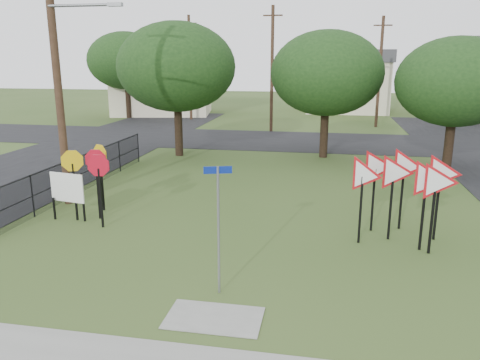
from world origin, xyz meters
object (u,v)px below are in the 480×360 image
(street_name_sign, at_px, (218,222))
(stop_sign_cluster, at_px, (92,167))
(info_board, at_px, (67,189))
(yield_sign_cluster, at_px, (405,177))

(street_name_sign, bearing_deg, stop_sign_cluster, 140.84)
(stop_sign_cluster, bearing_deg, street_name_sign, -39.16)
(stop_sign_cluster, bearing_deg, info_board, -158.82)
(street_name_sign, xyz_separation_m, info_board, (-6.08, 4.00, -0.64))
(yield_sign_cluster, bearing_deg, info_board, -179.09)
(stop_sign_cluster, height_order, yield_sign_cluster, yield_sign_cluster)
(street_name_sign, distance_m, stop_sign_cluster, 6.82)
(info_board, bearing_deg, street_name_sign, -33.31)
(street_name_sign, xyz_separation_m, stop_sign_cluster, (-5.29, 4.31, 0.07))
(stop_sign_cluster, xyz_separation_m, yield_sign_cluster, (9.85, -0.14, 0.14))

